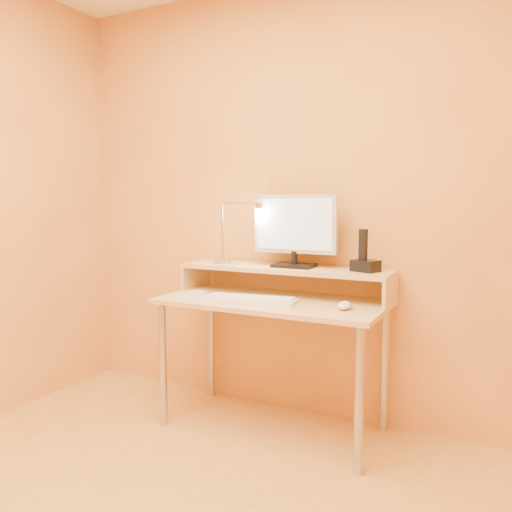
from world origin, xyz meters
The scene contains 25 objects.
wall_back centered at (0.00, 1.50, 1.25)m, with size 3.00×0.04×2.50m, color #EAA64C.
desk_leg_fl centered at (-0.55, 0.93, 0.35)m, with size 0.04×0.04×0.69m, color #AEAEB1.
desk_leg_fr centered at (0.55, 0.93, 0.35)m, with size 0.04×0.04×0.69m, color #AEAEB1.
desk_leg_bl centered at (-0.55, 1.43, 0.35)m, with size 0.04×0.04×0.69m, color #AEAEB1.
desk_leg_br centered at (0.55, 1.43, 0.35)m, with size 0.04×0.04×0.69m, color #AEAEB1.
desk_lower centered at (0.00, 1.18, 0.71)m, with size 1.20×0.60×0.03m, color #E2B36F.
shelf_riser_left centered at (-0.59, 1.33, 0.79)m, with size 0.02×0.30×0.14m, color #E2B36F.
shelf_riser_right centered at (0.59, 1.33, 0.79)m, with size 0.02×0.30×0.14m, color #E2B36F.
desk_shelf centered at (0.00, 1.33, 0.87)m, with size 1.20×0.30×0.03m, color #E2B36F.
monitor_foot centered at (0.06, 1.33, 0.89)m, with size 0.22×0.16×0.02m, color black.
monitor_neck centered at (0.06, 1.33, 0.93)m, with size 0.04×0.04×0.07m, color black.
monitor_panel centered at (0.06, 1.34, 1.12)m, with size 0.47×0.04×0.32m, color #B9B9BF.
monitor_back centered at (0.06, 1.36, 1.12)m, with size 0.43×0.01×0.27m, color black.
monitor_screen centered at (0.06, 1.32, 1.12)m, with size 0.43×0.00×0.28m, color silver.
lamp_base centered at (-0.38, 1.30, 0.89)m, with size 0.10×0.10×0.03m, color #AEAEB1.
lamp_post centered at (-0.38, 1.30, 1.07)m, with size 0.01×0.01×0.33m, color #AEAEB1.
lamp_arm centered at (-0.26, 1.30, 1.24)m, with size 0.01×0.01×0.24m, color #AEAEB1.
lamp_head centered at (-0.14, 1.30, 1.22)m, with size 0.04×0.04×0.03m, color #AEAEB1.
lamp_bulb centered at (-0.14, 1.30, 1.20)m, with size 0.03×0.03×0.00m, color #FFEAC6.
phone_dock centered at (0.46, 1.33, 0.91)m, with size 0.13×0.10×0.06m, color black.
phone_handset centered at (0.44, 1.33, 1.02)m, with size 0.04×0.03×0.16m, color black.
phone_led centered at (0.50, 1.28, 0.91)m, with size 0.01×0.00×0.04m, color #134EF9.
keyboard centered at (-0.07, 1.04, 0.73)m, with size 0.48×0.15×0.02m, color silver.
mouse centered at (0.42, 1.11, 0.74)m, with size 0.07×0.12×0.04m, color white.
remote_control centered at (-0.45, 1.06, 0.73)m, with size 0.05×0.20×0.02m, color silver.
Camera 1 is at (1.13, -1.22, 1.24)m, focal length 35.31 mm.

